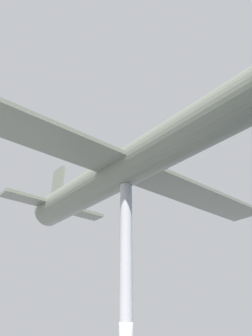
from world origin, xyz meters
name	(u,v)px	position (x,y,z in m)	size (l,w,h in m)	color
support_pylon_central	(126,281)	(0.00, 0.00, 3.90)	(0.50, 0.50, 7.80)	#B7B7BC
suspended_airplane	(129,166)	(0.06, 0.20, 8.64)	(19.05, 15.93, 3.35)	slate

